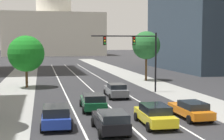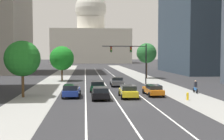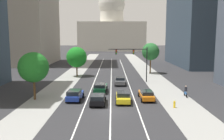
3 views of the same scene
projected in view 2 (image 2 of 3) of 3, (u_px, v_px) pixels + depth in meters
The scene contains 19 objects.
ground_plane at pixel (99, 75), 70.17m from camera, with size 400.00×400.00×0.00m, color #2B2B2D.
sidewalk_left at pixel (59, 77), 64.33m from camera, with size 5.05×130.00×0.01m, color gray.
sidewalk_right at pixel (141, 77), 66.08m from camera, with size 5.05×130.00×0.01m, color gray.
lane_stripe_left at pixel (85, 81), 54.94m from camera, with size 0.16×90.00×0.01m, color white.
lane_stripe_center at pixel (103, 81), 55.26m from camera, with size 0.16×90.00×0.01m, color white.
lane_stripe_right at pixel (121, 81), 55.58m from camera, with size 0.16×90.00×0.01m, color white.
capitol_building at pixel (91, 38), 165.20m from camera, with size 43.96×25.07×41.28m.
car_black at pixel (100, 93), 33.20m from camera, with size 2.08×4.44×1.51m.
car_blue at pixel (71, 90), 35.02m from camera, with size 2.21×4.52×1.57m.
car_gray at pixel (117, 81), 46.98m from camera, with size 2.15×4.82×1.51m.
car_green at pixel (98, 86), 40.50m from camera, with size 2.26×4.77×1.50m.
car_yellow at pixel (128, 91), 34.69m from camera, with size 2.14×4.61×1.50m.
car_orange at pixel (153, 90), 36.41m from camera, with size 2.01×4.78×1.38m.
traffic_signal_mast at pixel (133, 55), 49.79m from camera, with size 7.74×0.39×7.00m.
fire_hydrant at pixel (188, 96), 32.72m from camera, with size 0.26×0.35×0.91m.
cyclist at pixel (195, 87), 38.66m from camera, with size 0.36×1.70×1.72m.
street_tree_mid_left at pixel (22, 59), 34.72m from camera, with size 4.32×4.32×6.87m.
street_tree_mid_right at pixel (147, 53), 61.84m from camera, with size 4.30×4.30×7.58m.
street_tree_near_left at pixel (62, 58), 55.71m from camera, with size 4.68×4.68×6.77m.
Camera 2 is at (-3.47, -29.97, 5.28)m, focal length 46.17 mm.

